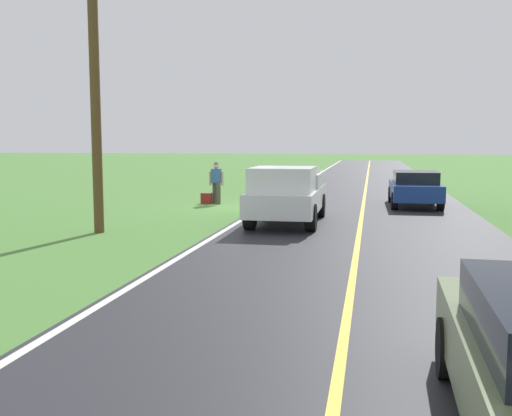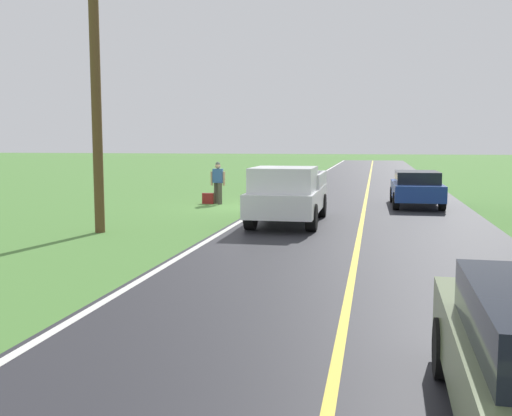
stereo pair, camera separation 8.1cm
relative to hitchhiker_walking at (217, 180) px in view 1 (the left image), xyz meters
name	(u,v)px [view 1 (the left image)]	position (x,y,z in m)	size (l,w,h in m)	color
ground_plane	(244,206)	(-1.35, 0.78, -0.98)	(200.00, 200.00, 0.00)	#4C7F38
road_surface	(363,209)	(-6.01, 0.78, -0.98)	(8.09, 120.00, 0.00)	#28282D
lane_edge_line	(264,207)	(-2.14, 0.78, -0.98)	(0.16, 117.60, 0.00)	silver
lane_centre_line	(363,209)	(-6.01, 0.78, -0.98)	(0.14, 117.60, 0.00)	gold
hitchhiker_walking	(217,180)	(0.00, 0.00, 0.00)	(0.62, 0.51, 1.75)	#4C473D
suitcase_carried	(206,198)	(0.42, 0.09, -0.76)	(0.20, 0.46, 0.45)	maroon
pickup_truck_passing	(287,193)	(-3.72, 5.37, -0.01)	(2.12, 5.41, 1.82)	silver
sedan_near_oncoming	(415,187)	(-8.03, -0.65, -0.23)	(1.98, 4.42, 1.41)	navy
utility_pole_roadside	(95,76)	(1.27, 8.19, 3.40)	(0.28, 0.28, 8.76)	brown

